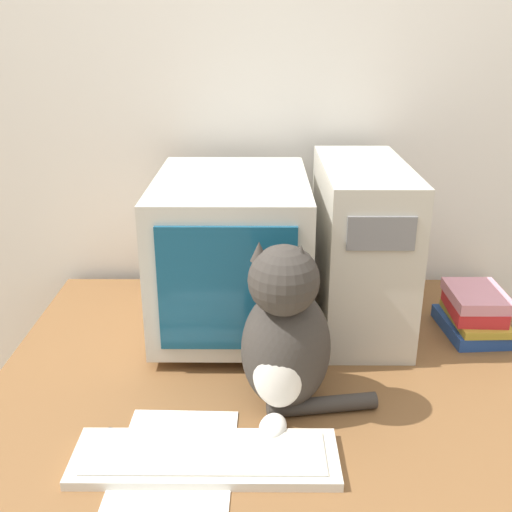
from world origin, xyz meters
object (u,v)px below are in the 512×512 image
object	(u,v)px
crt_monitor	(232,252)
computer_tower	(360,245)
keyboard	(206,458)
book_stack	(475,313)
pen	(141,436)
cat	(286,338)

from	to	relation	value
crt_monitor	computer_tower	world-z (taller)	computer_tower
crt_monitor	computer_tower	bearing A→B (deg)	5.21
keyboard	book_stack	bearing A→B (deg)	37.41
pen	book_stack	bearing A→B (deg)	28.75
cat	keyboard	bearing A→B (deg)	-116.30
book_stack	computer_tower	bearing A→B (deg)	165.56
cat	book_stack	bearing A→B (deg)	46.42
keyboard	pen	size ratio (longest dim) A/B	3.59
pen	cat	bearing A→B (deg)	21.29
crt_monitor	book_stack	distance (m)	0.63
crt_monitor	computer_tower	xyz separation A→B (m)	(0.33, 0.03, 0.01)
keyboard	book_stack	world-z (taller)	book_stack
keyboard	cat	world-z (taller)	cat
keyboard	pen	bearing A→B (deg)	152.42
computer_tower	cat	bearing A→B (deg)	-117.82
computer_tower	crt_monitor	bearing A→B (deg)	-174.79
book_stack	pen	world-z (taller)	book_stack
computer_tower	keyboard	distance (m)	0.69
keyboard	pen	world-z (taller)	keyboard
cat	pen	size ratio (longest dim) A/B	2.73
cat	pen	bearing A→B (deg)	-144.84
crt_monitor	book_stack	xyz separation A→B (m)	(0.61, -0.04, -0.15)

